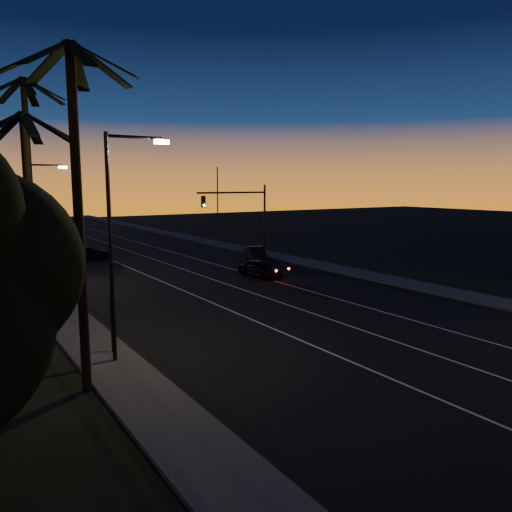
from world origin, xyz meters
TOP-DOWN VIEW (x-y plane):
  - road at (0.00, 30.00)m, footprint 20.00×170.00m
  - sidewalk_left at (-11.20, 30.00)m, footprint 2.40×170.00m
  - sidewalk_right at (11.20, 30.00)m, footprint 2.40×170.00m
  - lane_stripe_left at (-3.00, 30.00)m, footprint 0.12×160.00m
  - lane_stripe_mid at (0.50, 30.00)m, footprint 0.12×160.00m
  - lane_stripe_right at (4.00, 30.00)m, footprint 0.12×160.00m
  - palm_near at (-12.60, 18.00)m, footprint 4.25×4.16m
  - palm_mid at (-13.20, 24.00)m, footprint 4.25×4.16m
  - palm_far at (-12.20, 30.00)m, footprint 4.25×4.16m
  - streetlight_left_near at (-10.70, 20.00)m, footprint 2.55×0.26m
  - streetlight_left_far at (-10.69, 38.00)m, footprint 2.55×0.26m
  - street_sign at (-10.80, 21.00)m, footprint 0.70×0.06m
  - signal_mast at (7.14, 39.99)m, footprint 7.10×0.41m
  - signal_post at (-9.50, 39.98)m, footprint 0.28×0.37m
  - far_pole_left at (-11.00, 55.00)m, footprint 0.14×0.14m
  - far_pole_right at (11.00, 52.00)m, footprint 0.14×0.14m
  - lead_car at (3.95, 32.31)m, footprint 2.35×4.58m
  - right_car at (7.93, 39.20)m, footprint 2.63×4.29m
  - cross_car at (-4.95, 48.00)m, footprint 4.92×3.01m

SIDE VIEW (x-z plane):
  - road at x=0.00m, z-range 0.00..0.01m
  - lane_stripe_left at x=-3.00m, z-range 0.01..0.02m
  - lane_stripe_mid at x=0.50m, z-range 0.01..0.02m
  - lane_stripe_right at x=4.00m, z-range 0.01..0.02m
  - sidewalk_left at x=-11.20m, z-range 0.00..0.16m
  - sidewalk_right at x=11.20m, z-range 0.00..0.16m
  - cross_car at x=-4.95m, z-range 0.01..1.35m
  - lead_car at x=3.95m, z-range 0.01..1.35m
  - right_car at x=7.93m, z-range 0.01..1.35m
  - street_sign at x=-10.80m, z-range 0.36..2.96m
  - signal_post at x=-9.50m, z-range 0.79..4.99m
  - far_pole_left at x=-11.00m, z-range 0.00..9.00m
  - far_pole_right at x=11.00m, z-range 0.00..9.00m
  - signal_mast at x=7.14m, z-range 1.28..8.28m
  - streetlight_left_far at x=-10.69m, z-range 0.81..9.31m
  - streetlight_left_near at x=-10.70m, z-range 0.82..9.82m
  - palm_mid at x=-13.20m, z-range 1.24..11.27m
  - palm_near at x=-12.60m, z-range 1.31..12.84m
  - palm_far at x=-12.20m, z-range 1.35..13.88m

